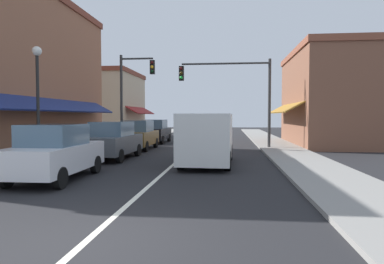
{
  "coord_description": "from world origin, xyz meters",
  "views": [
    {
      "loc": [
        2.28,
        -5.18,
        2.02
      ],
      "look_at": [
        0.27,
        13.98,
        1.14
      ],
      "focal_mm": 32.38,
      "sensor_mm": 36.0,
      "label": 1
    }
  ],
  "objects_px": {
    "parked_car_nearest_left": "(55,152)",
    "parked_car_far_left": "(155,131)",
    "parked_car_third_left": "(138,135)",
    "street_lamp_left_near": "(38,86)",
    "van_in_lane": "(208,137)",
    "traffic_signal_left_corner": "(131,88)",
    "parked_car_second_left": "(113,141)",
    "traffic_signal_mast_arm": "(237,87)"
  },
  "relations": [
    {
      "from": "parked_car_second_left",
      "to": "van_in_lane",
      "type": "xyz_separation_m",
      "value": [
        4.54,
        -1.29,
        0.27
      ]
    },
    {
      "from": "traffic_signal_mast_arm",
      "to": "parked_car_second_left",
      "type": "bearing_deg",
      "value": -134.77
    },
    {
      "from": "parked_car_second_left",
      "to": "parked_car_third_left",
      "type": "bearing_deg",
      "value": 91.84
    },
    {
      "from": "parked_car_far_left",
      "to": "traffic_signal_mast_arm",
      "type": "relative_size",
      "value": 0.72
    },
    {
      "from": "parked_car_far_left",
      "to": "parked_car_third_left",
      "type": "bearing_deg",
      "value": -88.48
    },
    {
      "from": "parked_car_nearest_left",
      "to": "street_lamp_left_near",
      "type": "height_order",
      "value": "street_lamp_left_near"
    },
    {
      "from": "parked_car_far_left",
      "to": "traffic_signal_left_corner",
      "type": "xyz_separation_m",
      "value": [
        -0.88,
        -3.32,
        3.04
      ]
    },
    {
      "from": "van_in_lane",
      "to": "parked_car_third_left",
      "type": "bearing_deg",
      "value": 129.02
    },
    {
      "from": "traffic_signal_left_corner",
      "to": "parked_car_far_left",
      "type": "bearing_deg",
      "value": 75.23
    },
    {
      "from": "traffic_signal_left_corner",
      "to": "street_lamp_left_near",
      "type": "relative_size",
      "value": 1.29
    },
    {
      "from": "parked_car_nearest_left",
      "to": "parked_car_far_left",
      "type": "height_order",
      "value": "same"
    },
    {
      "from": "parked_car_second_left",
      "to": "parked_car_far_left",
      "type": "xyz_separation_m",
      "value": [
        -0.1,
        9.96,
        0.0
      ]
    },
    {
      "from": "parked_car_third_left",
      "to": "traffic_signal_mast_arm",
      "type": "xyz_separation_m",
      "value": [
        5.94,
        1.28,
        2.96
      ]
    },
    {
      "from": "parked_car_nearest_left",
      "to": "parked_car_third_left",
      "type": "relative_size",
      "value": 1.01
    },
    {
      "from": "parked_car_second_left",
      "to": "traffic_signal_mast_arm",
      "type": "relative_size",
      "value": 0.73
    },
    {
      "from": "street_lamp_left_near",
      "to": "parked_car_nearest_left",
      "type": "bearing_deg",
      "value": -50.88
    },
    {
      "from": "parked_car_third_left",
      "to": "parked_car_far_left",
      "type": "bearing_deg",
      "value": 90.59
    },
    {
      "from": "parked_car_third_left",
      "to": "parked_car_second_left",
      "type": "bearing_deg",
      "value": -89.86
    },
    {
      "from": "traffic_signal_mast_arm",
      "to": "traffic_signal_left_corner",
      "type": "bearing_deg",
      "value": 174.34
    },
    {
      "from": "parked_car_third_left",
      "to": "street_lamp_left_near",
      "type": "height_order",
      "value": "street_lamp_left_near"
    },
    {
      "from": "parked_car_third_left",
      "to": "street_lamp_left_near",
      "type": "distance_m",
      "value": 8.27
    },
    {
      "from": "van_in_lane",
      "to": "traffic_signal_left_corner",
      "type": "xyz_separation_m",
      "value": [
        -5.52,
        7.93,
        2.77
      ]
    },
    {
      "from": "parked_car_nearest_left",
      "to": "parked_car_second_left",
      "type": "distance_m",
      "value": 5.36
    },
    {
      "from": "parked_car_far_left",
      "to": "traffic_signal_mast_arm",
      "type": "bearing_deg",
      "value": -32.92
    },
    {
      "from": "van_in_lane",
      "to": "street_lamp_left_near",
      "type": "height_order",
      "value": "street_lamp_left_near"
    },
    {
      "from": "van_in_lane",
      "to": "traffic_signal_left_corner",
      "type": "height_order",
      "value": "traffic_signal_left_corner"
    },
    {
      "from": "parked_car_third_left",
      "to": "parked_car_far_left",
      "type": "height_order",
      "value": "same"
    },
    {
      "from": "parked_car_second_left",
      "to": "traffic_signal_left_corner",
      "type": "bearing_deg",
      "value": 99.85
    },
    {
      "from": "van_in_lane",
      "to": "traffic_signal_left_corner",
      "type": "relative_size",
      "value": 0.86
    },
    {
      "from": "traffic_signal_left_corner",
      "to": "van_in_lane",
      "type": "bearing_deg",
      "value": -55.19
    },
    {
      "from": "street_lamp_left_near",
      "to": "van_in_lane",
      "type": "bearing_deg",
      "value": 15.06
    },
    {
      "from": "parked_car_third_left",
      "to": "parked_car_far_left",
      "type": "distance_m",
      "value": 5.28
    },
    {
      "from": "parked_car_second_left",
      "to": "parked_car_far_left",
      "type": "distance_m",
      "value": 9.96
    },
    {
      "from": "van_in_lane",
      "to": "traffic_signal_mast_arm",
      "type": "height_order",
      "value": "traffic_signal_mast_arm"
    },
    {
      "from": "van_in_lane",
      "to": "street_lamp_left_near",
      "type": "bearing_deg",
      "value": -163.33
    },
    {
      "from": "parked_car_third_left",
      "to": "street_lamp_left_near",
      "type": "bearing_deg",
      "value": -104.06
    },
    {
      "from": "parked_car_nearest_left",
      "to": "street_lamp_left_near",
      "type": "distance_m",
      "value": 3.77
    },
    {
      "from": "traffic_signal_mast_arm",
      "to": "traffic_signal_left_corner",
      "type": "distance_m",
      "value": 6.92
    },
    {
      "from": "parked_car_nearest_left",
      "to": "parked_car_second_left",
      "type": "relative_size",
      "value": 1.0
    },
    {
      "from": "traffic_signal_mast_arm",
      "to": "parked_car_far_left",
      "type": "bearing_deg",
      "value": 146.32
    },
    {
      "from": "parked_car_third_left",
      "to": "street_lamp_left_near",
      "type": "xyz_separation_m",
      "value": [
        -1.91,
        -7.72,
        2.3
      ]
    },
    {
      "from": "traffic_signal_mast_arm",
      "to": "street_lamp_left_near",
      "type": "height_order",
      "value": "traffic_signal_mast_arm"
    }
  ]
}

